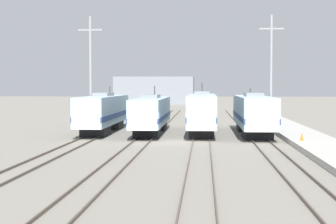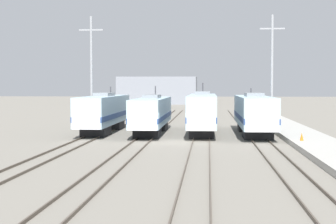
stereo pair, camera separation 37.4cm
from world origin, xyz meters
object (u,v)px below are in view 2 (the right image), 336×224
traffic_cone (302,137)px  locomotive_far_right (254,113)px  locomotive_far_left (103,112)px  locomotive_center_right (202,112)px  catenary_tower_left (91,71)px  catenary_tower_right (272,70)px  locomotive_center_left (151,114)px

traffic_cone → locomotive_far_right: bearing=106.6°
locomotive_far_left → traffic_cone: locomotive_far_left is taller
locomotive_far_left → locomotive_center_right: (10.22, -0.88, 0.07)m
locomotive_center_right → catenary_tower_left: (-12.29, 4.81, 4.31)m
locomotive_center_right → catenary_tower_right: catenary_tower_right is taller
locomotive_center_left → locomotive_far_right: locomotive_center_left is taller
locomotive_far_right → traffic_cone: bearing=-73.4°
catenary_tower_left → locomotive_far_left: bearing=-62.2°
catenary_tower_left → traffic_cone: 26.39m
locomotive_center_left → catenary_tower_right: catenary_tower_right is taller
locomotive_center_left → traffic_cone: (13.20, -10.56, -1.27)m
locomotive_center_left → traffic_cone: locomotive_center_left is taller
locomotive_center_right → catenary_tower_left: size_ratio=1.42×
locomotive_far_left → traffic_cone: size_ratio=26.89×
catenary_tower_right → locomotive_center_right: bearing=-147.1°
catenary_tower_left → traffic_cone: bearing=-37.7°
locomotive_center_right → locomotive_far_right: locomotive_center_right is taller
locomotive_center_left → catenary_tower_left: (-7.18, 5.20, 4.47)m
locomotive_far_left → locomotive_center_left: bearing=-14.0°
locomotive_center_left → locomotive_center_right: size_ratio=0.97×
locomotive_center_right → traffic_cone: bearing=-53.6°
locomotive_center_left → locomotive_far_left: bearing=166.0°
traffic_cone → catenary_tower_right: bearing=92.4°
locomotive_far_left → catenary_tower_left: catenary_tower_left is taller
locomotive_far_left → catenary_tower_left: (-2.07, 3.92, 4.39)m
locomotive_center_right → traffic_cone: size_ratio=26.87×
locomotive_far_left → traffic_cone: (18.30, -11.83, -1.36)m
locomotive_center_right → locomotive_far_right: (5.11, -0.95, -0.06)m
locomotive_center_right → catenary_tower_left: 13.88m
locomotive_center_right → traffic_cone: locomotive_center_right is taller
locomotive_center_left → locomotive_far_right: (10.22, -0.56, 0.10)m
locomotive_far_left → locomotive_center_right: 10.26m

